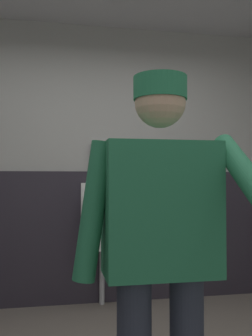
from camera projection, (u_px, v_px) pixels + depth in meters
wall_back at (93, 163)px, 3.67m from camera, size 4.52×0.12×2.70m
wainscot_band_back at (94, 237)px, 3.58m from camera, size 3.92×0.03×1.26m
urinal_solo at (103, 223)px, 3.46m from camera, size 0.40×0.34×1.24m
person at (161, 239)px, 1.50m from camera, size 0.68×0.60×1.61m
soap_dispenser at (96, 153)px, 3.58m from camera, size 0.10×0.07×0.18m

